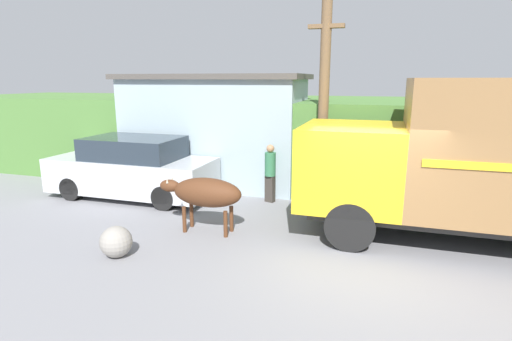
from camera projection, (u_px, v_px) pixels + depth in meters
The scene contains 9 objects.
ground_plane at pixel (366, 260), 7.60m from camera, with size 60.00×60.00×0.00m, color gray.
hillside_embankment at pixel (376, 142), 13.15m from camera, with size 32.00×5.64×2.72m.
building_backdrop at pixel (214, 130), 12.93m from camera, with size 5.94×2.70×3.53m.
cargo_truck at pixel (495, 159), 7.90m from camera, with size 7.15×2.49×3.40m.
brown_cow at pixel (205, 193), 8.86m from camera, with size 1.97×0.65×1.25m.
parked_suv at pixel (132, 169), 11.53m from camera, with size 4.79×1.84×1.76m.
pedestrian_on_hill at pixel (270, 170), 11.05m from camera, with size 0.38×0.38×1.63m.
utility_pole at pixel (323, 104), 10.31m from camera, with size 0.90×0.27×5.29m.
roadside_rock at pixel (116, 242), 7.70m from camera, with size 0.62×0.62×0.62m.
Camera 1 is at (0.08, -7.33, 3.37)m, focal length 28.00 mm.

